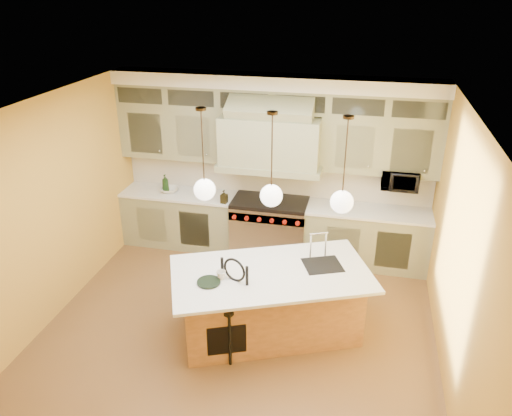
% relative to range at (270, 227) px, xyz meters
% --- Properties ---
extents(floor, '(5.00, 5.00, 0.00)m').
position_rel_range_xyz_m(floor, '(0.00, -2.14, -0.49)').
color(floor, brown).
rests_on(floor, ground).
extents(ceiling, '(5.00, 5.00, 0.00)m').
position_rel_range_xyz_m(ceiling, '(0.00, -2.14, 2.41)').
color(ceiling, white).
rests_on(ceiling, wall_back).
extents(wall_back, '(5.00, 0.00, 5.00)m').
position_rel_range_xyz_m(wall_back, '(0.00, 0.36, 0.96)').
color(wall_back, gold).
rests_on(wall_back, ground).
extents(wall_front, '(5.00, 0.00, 5.00)m').
position_rel_range_xyz_m(wall_front, '(0.00, -4.64, 0.96)').
color(wall_front, gold).
rests_on(wall_front, ground).
extents(wall_left, '(0.00, 5.00, 5.00)m').
position_rel_range_xyz_m(wall_left, '(-2.50, -2.14, 0.96)').
color(wall_left, gold).
rests_on(wall_left, ground).
extents(wall_right, '(0.00, 5.00, 5.00)m').
position_rel_range_xyz_m(wall_right, '(2.50, -2.14, 0.96)').
color(wall_right, gold).
rests_on(wall_right, ground).
extents(back_cabinetry, '(5.00, 0.77, 2.90)m').
position_rel_range_xyz_m(back_cabinetry, '(0.00, 0.09, 0.94)').
color(back_cabinetry, gray).
rests_on(back_cabinetry, floor).
extents(range, '(1.20, 0.74, 0.96)m').
position_rel_range_xyz_m(range, '(0.00, 0.00, 0.00)').
color(range, silver).
rests_on(range, floor).
extents(kitchen_island, '(2.72, 2.12, 1.35)m').
position_rel_range_xyz_m(kitchen_island, '(0.41, -1.99, -0.01)').
color(kitchen_island, brown).
rests_on(kitchen_island, floor).
extents(counter_stool, '(0.55, 0.55, 1.22)m').
position_rel_range_xyz_m(counter_stool, '(-0.02, -2.44, 0.21)').
color(counter_stool, black).
rests_on(counter_stool, floor).
extents(microwave, '(0.54, 0.37, 0.30)m').
position_rel_range_xyz_m(microwave, '(1.95, 0.11, 0.96)').
color(microwave, black).
rests_on(microwave, back_cabinetry).
extents(oil_bottle_a, '(0.12, 0.12, 0.30)m').
position_rel_range_xyz_m(oil_bottle_a, '(-1.78, 0.01, 0.61)').
color(oil_bottle_a, '#163313').
rests_on(oil_bottle_a, back_cabinetry).
extents(oil_bottle_b, '(0.11, 0.11, 0.22)m').
position_rel_range_xyz_m(oil_bottle_b, '(-0.70, -0.22, 0.56)').
color(oil_bottle_b, black).
rests_on(oil_bottle_b, back_cabinetry).
extents(fruit_bowl, '(0.34, 0.34, 0.07)m').
position_rel_range_xyz_m(fruit_bowl, '(-1.71, 0.01, 0.49)').
color(fruit_bowl, silver).
rests_on(fruit_bowl, back_cabinetry).
extents(cup, '(0.12, 0.12, 0.11)m').
position_rel_range_xyz_m(cup, '(-0.13, -2.31, 0.49)').
color(cup, silver).
rests_on(cup, kitchen_island).
extents(pendant_left, '(0.26, 0.26, 1.11)m').
position_rel_range_xyz_m(pendant_left, '(-0.40, -1.99, 1.46)').
color(pendant_left, '#2D2319').
rests_on(pendant_left, ceiling).
extents(pendant_center, '(0.26, 0.26, 1.11)m').
position_rel_range_xyz_m(pendant_center, '(0.40, -1.99, 1.46)').
color(pendant_center, '#2D2319').
rests_on(pendant_center, ceiling).
extents(pendant_right, '(0.26, 0.26, 1.11)m').
position_rel_range_xyz_m(pendant_right, '(1.20, -1.99, 1.46)').
color(pendant_right, '#2D2319').
rests_on(pendant_right, ceiling).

